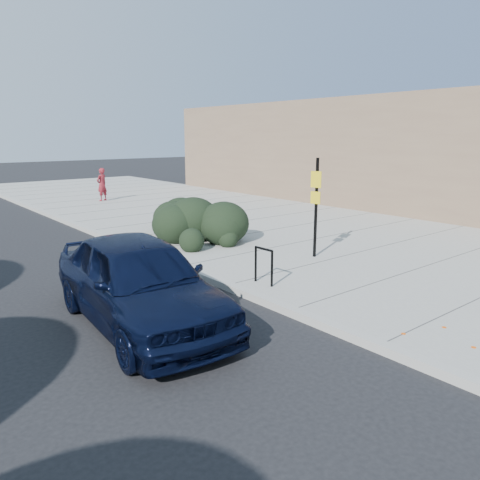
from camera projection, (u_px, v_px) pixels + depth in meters
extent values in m
plane|color=black|center=(294.00, 316.00, 9.13)|extent=(120.00, 120.00, 0.00)
cube|color=gray|center=(304.00, 234.00, 16.35)|extent=(11.20, 50.00, 0.15)
cube|color=#9E9E99|center=(164.00, 260.00, 12.89)|extent=(0.22, 50.00, 0.17)
cube|color=brown|center=(480.00, 155.00, 19.45)|extent=(6.00, 36.00, 5.00)
cylinder|color=black|center=(272.00, 269.00, 10.37)|extent=(0.05, 0.05, 0.82)
cylinder|color=black|center=(256.00, 264.00, 10.75)|extent=(0.05, 0.05, 0.82)
cylinder|color=black|center=(264.00, 249.00, 10.47)|extent=(0.08, 0.53, 0.05)
cube|color=black|center=(316.00, 208.00, 12.74)|extent=(0.07, 0.07, 2.72)
cube|color=yellow|center=(316.00, 179.00, 12.53)|extent=(0.08, 0.31, 0.44)
cube|color=yellow|center=(315.00, 198.00, 12.64)|extent=(0.07, 0.29, 0.33)
ellipsoid|color=black|center=(185.00, 213.00, 15.46)|extent=(2.32, 4.34, 1.59)
imported|color=black|center=(139.00, 281.00, 8.56)|extent=(2.38, 5.09, 1.69)
imported|color=maroon|center=(102.00, 184.00, 23.94)|extent=(0.72, 0.61, 1.67)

